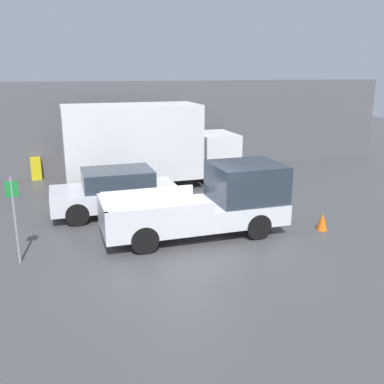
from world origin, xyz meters
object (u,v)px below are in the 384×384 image
(parking_sign, at_px, (15,216))
(newspaper_box, at_px, (36,168))
(pickup_truck, at_px, (212,202))
(delivery_truck, at_px, (144,144))
(traffic_cone, at_px, (322,221))
(car, at_px, (116,191))

(parking_sign, xyz_separation_m, newspaper_box, (0.18, 9.27, -0.78))
(pickup_truck, bearing_deg, parking_sign, -174.26)
(delivery_truck, relative_size, parking_sign, 3.16)
(parking_sign, xyz_separation_m, traffic_cone, (8.84, -0.31, -1.02))
(delivery_truck, xyz_separation_m, parking_sign, (-4.66, -6.51, -0.55))
(pickup_truck, relative_size, newspaper_box, 5.37)
(car, distance_m, newspaper_box, 6.60)
(traffic_cone, bearing_deg, pickup_truck, 165.63)
(traffic_cone, bearing_deg, newspaper_box, 132.10)
(car, height_order, traffic_cone, car)
(car, height_order, newspaper_box, car)
(parking_sign, bearing_deg, delivery_truck, 54.40)
(delivery_truck, bearing_deg, newspaper_box, 148.37)
(delivery_truck, distance_m, newspaper_box, 5.43)
(parking_sign, distance_m, newspaper_box, 9.31)
(parking_sign, bearing_deg, pickup_truck, 5.74)
(delivery_truck, height_order, newspaper_box, delivery_truck)
(delivery_truck, bearing_deg, car, -117.94)
(car, height_order, parking_sign, parking_sign)
(traffic_cone, bearing_deg, delivery_truck, 121.47)
(delivery_truck, bearing_deg, parking_sign, -125.60)
(pickup_truck, xyz_separation_m, traffic_cone, (3.35, -0.86, -0.70))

